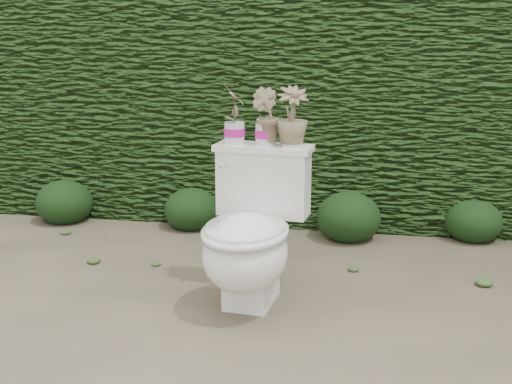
% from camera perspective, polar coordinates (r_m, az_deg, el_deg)
% --- Properties ---
extents(ground, '(60.00, 60.00, 0.00)m').
position_cam_1_polar(ground, '(3.47, -1.65, -8.66)').
color(ground, '#70654D').
rests_on(ground, ground).
extents(hedge, '(8.00, 1.00, 1.60)m').
position_cam_1_polar(hedge, '(4.80, 2.14, 7.69)').
color(hedge, '#2A4C19').
rests_on(hedge, ground).
extents(toilet, '(0.53, 0.72, 0.78)m').
position_cam_1_polar(toilet, '(3.17, -0.52, -4.02)').
color(toilet, white).
rests_on(toilet, ground).
extents(potted_plant_left, '(0.13, 0.17, 0.29)m').
position_cam_1_polar(potted_plant_left, '(3.32, -1.94, 6.80)').
color(potted_plant_left, '#2A8328').
rests_on(potted_plant_left, toilet).
extents(potted_plant_center, '(0.19, 0.18, 0.28)m').
position_cam_1_polar(potted_plant_center, '(3.27, 0.88, 6.58)').
color(potted_plant_center, '#2A8328').
rests_on(potted_plant_center, toilet).
extents(potted_plant_right, '(0.21, 0.21, 0.29)m').
position_cam_1_polar(potted_plant_right, '(3.23, 3.23, 6.58)').
color(potted_plant_right, '#2A8328').
rests_on(potted_plant_right, toilet).
extents(liriope_clump_1, '(0.41, 0.41, 0.33)m').
position_cam_1_polar(liriope_clump_1, '(4.83, -16.68, -0.56)').
color(liriope_clump_1, '#173311').
rests_on(liriope_clump_1, ground).
extents(liriope_clump_2, '(0.38, 0.38, 0.31)m').
position_cam_1_polar(liriope_clump_2, '(4.50, -5.76, -1.22)').
color(liriope_clump_2, '#173311').
rests_on(liriope_clump_2, ground).
extents(liriope_clump_3, '(0.43, 0.43, 0.34)m').
position_cam_1_polar(liriope_clump_3, '(4.28, 8.23, -1.88)').
color(liriope_clump_3, '#173311').
rests_on(liriope_clump_3, ground).
extents(liriope_clump_4, '(0.37, 0.37, 0.30)m').
position_cam_1_polar(liriope_clump_4, '(4.47, 18.79, -2.11)').
color(liriope_clump_4, '#173311').
rests_on(liriope_clump_4, ground).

